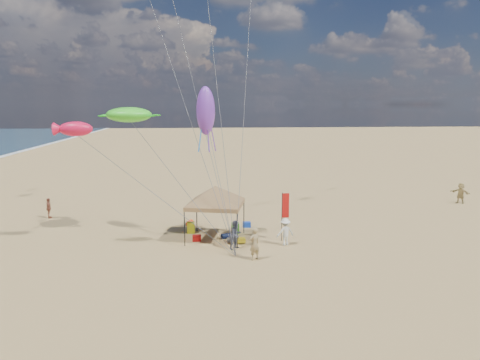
{
  "coord_description": "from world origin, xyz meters",
  "views": [
    {
      "loc": [
        -2.56,
        -23.2,
        8.57
      ],
      "look_at": [
        0.0,
        3.0,
        4.0
      ],
      "focal_mm": 32.65,
      "sensor_mm": 36.0,
      "label": 1
    }
  ],
  "objects_px": {
    "person_far_c": "(461,193)",
    "beach_cart": "(238,240)",
    "cooler_blue": "(247,225)",
    "chair_green": "(235,228)",
    "person_near_b": "(236,235)",
    "person_near_c": "(285,232)",
    "canopy_tent": "(215,188)",
    "feather_flag": "(285,209)",
    "person_near_a": "(254,244)",
    "cooler_red": "(197,238)",
    "chair_yellow": "(191,228)",
    "person_far_a": "(49,208)"
  },
  "relations": [
    {
      "from": "person_far_c",
      "to": "beach_cart",
      "type": "bearing_deg",
      "value": -102.86
    },
    {
      "from": "cooler_blue",
      "to": "chair_green",
      "type": "bearing_deg",
      "value": -124.07
    },
    {
      "from": "cooler_blue",
      "to": "chair_green",
      "type": "height_order",
      "value": "chair_green"
    },
    {
      "from": "chair_green",
      "to": "person_near_b",
      "type": "relative_size",
      "value": 0.4
    },
    {
      "from": "person_near_b",
      "to": "person_near_c",
      "type": "distance_m",
      "value": 3.1
    },
    {
      "from": "chair_green",
      "to": "cooler_blue",
      "type": "bearing_deg",
      "value": 55.93
    },
    {
      "from": "canopy_tent",
      "to": "cooler_blue",
      "type": "height_order",
      "value": "canopy_tent"
    },
    {
      "from": "cooler_blue",
      "to": "person_near_c",
      "type": "xyz_separation_m",
      "value": [
        1.91,
        -4.22,
        0.66
      ]
    },
    {
      "from": "cooler_blue",
      "to": "beach_cart",
      "type": "xyz_separation_m",
      "value": [
        -0.94,
        -3.56,
        0.01
      ]
    },
    {
      "from": "canopy_tent",
      "to": "feather_flag",
      "type": "height_order",
      "value": "canopy_tent"
    },
    {
      "from": "canopy_tent",
      "to": "person_near_a",
      "type": "relative_size",
      "value": 3.42
    },
    {
      "from": "canopy_tent",
      "to": "feather_flag",
      "type": "xyz_separation_m",
      "value": [
        4.33,
        -0.7,
        -1.27
      ]
    },
    {
      "from": "canopy_tent",
      "to": "person_near_b",
      "type": "height_order",
      "value": "canopy_tent"
    },
    {
      "from": "feather_flag",
      "to": "beach_cart",
      "type": "distance_m",
      "value": 3.53
    },
    {
      "from": "cooler_red",
      "to": "canopy_tent",
      "type": "bearing_deg",
      "value": 13.28
    },
    {
      "from": "canopy_tent",
      "to": "person_near_b",
      "type": "bearing_deg",
      "value": -60.96
    },
    {
      "from": "chair_yellow",
      "to": "cooler_red",
      "type": "bearing_deg",
      "value": -78.09
    },
    {
      "from": "beach_cart",
      "to": "person_near_a",
      "type": "distance_m",
      "value": 3.16
    },
    {
      "from": "beach_cart",
      "to": "person_near_a",
      "type": "bearing_deg",
      "value": -78.19
    },
    {
      "from": "cooler_blue",
      "to": "person_near_a",
      "type": "distance_m",
      "value": 6.62
    },
    {
      "from": "cooler_blue",
      "to": "beach_cart",
      "type": "distance_m",
      "value": 3.68
    },
    {
      "from": "person_near_a",
      "to": "cooler_blue",
      "type": "bearing_deg",
      "value": -124.25
    },
    {
      "from": "person_far_a",
      "to": "beach_cart",
      "type": "bearing_deg",
      "value": -139.8
    },
    {
      "from": "cooler_blue",
      "to": "person_far_c",
      "type": "distance_m",
      "value": 20.35
    },
    {
      "from": "cooler_blue",
      "to": "chair_yellow",
      "type": "distance_m",
      "value": 4.04
    },
    {
      "from": "person_near_c",
      "to": "person_far_a",
      "type": "bearing_deg",
      "value": -41.41
    },
    {
      "from": "person_near_b",
      "to": "person_far_c",
      "type": "relative_size",
      "value": 0.95
    },
    {
      "from": "cooler_blue",
      "to": "chair_yellow",
      "type": "bearing_deg",
      "value": -165.71
    },
    {
      "from": "person_near_c",
      "to": "beach_cart",
      "type": "bearing_deg",
      "value": -28.3
    },
    {
      "from": "beach_cart",
      "to": "person_near_c",
      "type": "relative_size",
      "value": 0.53
    },
    {
      "from": "cooler_red",
      "to": "chair_green",
      "type": "height_order",
      "value": "chair_green"
    },
    {
      "from": "person_far_a",
      "to": "person_far_c",
      "type": "relative_size",
      "value": 0.85
    },
    {
      "from": "cooler_blue",
      "to": "person_far_c",
      "type": "xyz_separation_m",
      "value": [
        19.52,
        5.71,
        0.73
      ]
    },
    {
      "from": "cooler_red",
      "to": "chair_green",
      "type": "relative_size",
      "value": 0.77
    },
    {
      "from": "cooler_blue",
      "to": "cooler_red",
      "type": "bearing_deg",
      "value": -140.87
    },
    {
      "from": "cooler_red",
      "to": "person_near_c",
      "type": "distance_m",
      "value": 5.63
    },
    {
      "from": "beach_cart",
      "to": "person_far_c",
      "type": "height_order",
      "value": "person_far_c"
    },
    {
      "from": "person_near_c",
      "to": "person_far_c",
      "type": "bearing_deg",
      "value": -165.91
    },
    {
      "from": "chair_yellow",
      "to": "person_near_b",
      "type": "distance_m",
      "value": 4.55
    },
    {
      "from": "cooler_blue",
      "to": "person_near_a",
      "type": "height_order",
      "value": "person_near_a"
    },
    {
      "from": "chair_green",
      "to": "person_near_c",
      "type": "bearing_deg",
      "value": -44.92
    },
    {
      "from": "feather_flag",
      "to": "chair_green",
      "type": "xyz_separation_m",
      "value": [
        -2.97,
        1.89,
        -1.74
      ]
    },
    {
      "from": "canopy_tent",
      "to": "cooler_red",
      "type": "bearing_deg",
      "value": -166.72
    },
    {
      "from": "person_near_a",
      "to": "person_far_c",
      "type": "distance_m",
      "value": 23.32
    },
    {
      "from": "canopy_tent",
      "to": "chair_yellow",
      "type": "height_order",
      "value": "canopy_tent"
    },
    {
      "from": "chair_yellow",
      "to": "person_near_b",
      "type": "xyz_separation_m",
      "value": [
        2.74,
        -3.6,
        0.52
      ]
    },
    {
      "from": "canopy_tent",
      "to": "person_near_c",
      "type": "relative_size",
      "value": 3.77
    },
    {
      "from": "canopy_tent",
      "to": "person_far_c",
      "type": "xyz_separation_m",
      "value": [
        21.81,
        8.28,
        -2.45
      ]
    },
    {
      "from": "cooler_blue",
      "to": "chair_green",
      "type": "distance_m",
      "value": 1.68
    },
    {
      "from": "chair_green",
      "to": "person_far_a",
      "type": "relative_size",
      "value": 0.45
    }
  ]
}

